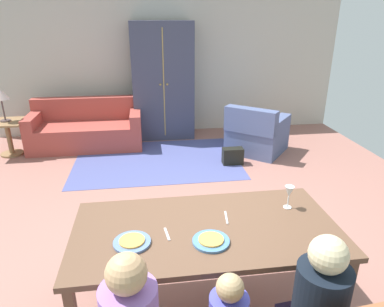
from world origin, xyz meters
name	(u,v)px	position (x,y,z in m)	size (l,w,h in m)	color
ground_plane	(191,207)	(0.00, 0.46, -0.01)	(6.62, 6.12, 0.02)	#956157
back_wall	(169,62)	(0.00, 3.57, 1.35)	(6.62, 0.10, 2.70)	beige
dining_table	(206,235)	(-0.11, -1.12, 0.69)	(1.90, 0.95, 0.76)	brown
plate_near_man	(132,242)	(-0.63, -1.24, 0.77)	(0.25, 0.25, 0.02)	#5774A2
pizza_near_man	(132,240)	(-0.63, -1.24, 0.78)	(0.17, 0.17, 0.01)	gold
plate_near_child	(211,241)	(-0.11, -1.30, 0.77)	(0.25, 0.25, 0.02)	teal
pizza_near_child	(211,239)	(-0.11, -1.30, 0.78)	(0.17, 0.17, 0.01)	gold
wine_glass	(289,193)	(0.58, -0.94, 0.89)	(0.07, 0.07, 0.19)	silver
fork	(167,234)	(-0.39, -1.17, 0.76)	(0.02, 0.15, 0.01)	silver
knife	(226,217)	(0.06, -1.02, 0.76)	(0.01, 0.17, 0.01)	silver
area_rug	(157,160)	(-0.35, 1.96, 0.00)	(2.60, 1.80, 0.01)	#484F89
couch	(87,130)	(-1.54, 2.82, 0.30)	(1.90, 0.86, 0.82)	#A14139
armchair	(256,134)	(1.34, 2.12, 0.32)	(1.20, 1.21, 0.82)	#4D5A84
armoire	(163,82)	(-0.15, 3.18, 1.05)	(1.10, 0.59, 2.10)	#393C51
side_table	(8,133)	(-2.75, 2.56, 0.38)	(0.56, 0.56, 0.58)	olive
table_lamp	(0,95)	(-2.75, 2.56, 1.01)	(0.26, 0.26, 0.54)	#4E3B3B
handbag	(233,156)	(0.82, 1.66, 0.13)	(0.32, 0.16, 0.26)	black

